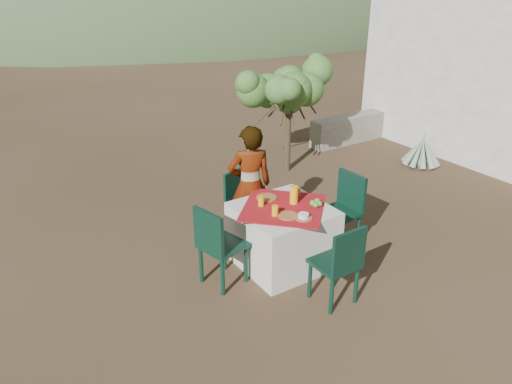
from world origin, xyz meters
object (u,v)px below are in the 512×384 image
Objects in this scene: chair_left at (217,243)px; agave at (422,152)px; juice_pitcher at (294,195)px; table at (283,235)px; chair_near at (340,262)px; guesthouse at (503,69)px; person at (250,185)px; shrub_tree at (290,93)px; chair_far at (241,199)px; chair_right at (344,207)px.

chair_left reaches higher than agave.
juice_pitcher is (-3.89, -1.28, 0.62)m from agave.
table is 0.90m from chair_left.
chair_near is 6.73m from guesthouse.
person is 0.91× the size of shrub_tree.
chair_far is 4.00× the size of juice_pitcher.
shrub_tree is at bearing -119.26° from chair_near.
juice_pitcher reaches higher than agave.
table is 0.52m from juice_pitcher.
chair_left is 1.79m from chair_right.
person reaches higher than chair_near.
chair_near reaches higher than table.
agave is 2.52m from guesthouse.
chair_far reaches higher than agave.
chair_near is 0.60× the size of person.
chair_near is 4.65m from agave.
chair_right reaches higher than chair_far.
guesthouse is 19.27× the size of juice_pitcher.
person reaches higher than chair_left.
chair_right is at bearing -3.93° from table.
guesthouse is (6.25, 0.43, 1.02)m from chair_far.
agave is at bearing -151.24° from chair_near.
chair_left is 0.62× the size of person.
person is at bearing -89.20° from chair_near.
chair_far is at bearing -176.10° from guesthouse.
table is at bearing -89.49° from chair_near.
chair_near is 1.27× the size of agave.
guesthouse is (7.12, 1.37, 0.96)m from chair_left.
juice_pitcher is (0.16, 0.02, 0.49)m from table.
chair_right is 1.32× the size of agave.
guesthouse is at bearing -92.26° from chair_left.
juice_pitcher is at bearing 122.93° from person.
shrub_tree is 4.48m from guesthouse.
chair_near is at bearing -159.07° from guesthouse.
person is 6.34m from guesthouse.
table is 1.33× the size of chair_right.
person is (-0.02, 0.70, 0.41)m from table.
chair_right is at bearing 158.28° from person.
shrub_tree is (1.91, 1.51, 0.89)m from chair_far.
shrub_tree reaches higher than person.
guesthouse reaches higher than agave.
agave is at bearing -88.64° from chair_left.
chair_right is 0.82m from juice_pitcher.
shrub_tree is at bearing 165.96° from guesthouse.
shrub_tree is (1.90, 2.48, 0.99)m from table.
chair_near is 1.35m from chair_left.
chair_far is at bearing -141.58° from shrub_tree.
shrub_tree is 3.05m from juice_pitcher.
agave is at bearing 18.20° from juice_pitcher.
table is at bearing -167.44° from guesthouse.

